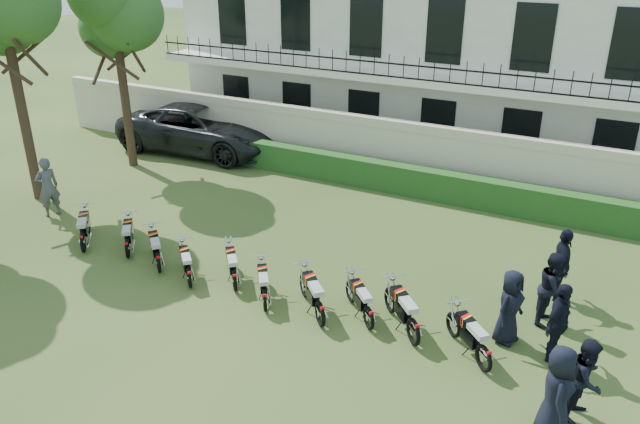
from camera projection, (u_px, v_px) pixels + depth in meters
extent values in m
plane|color=#2F491D|center=(258.00, 276.00, 16.38)|extent=(100.00, 100.00, 0.00)
cube|color=beige|center=(378.00, 153.00, 22.44)|extent=(30.00, 0.30, 2.00)
cube|color=beige|center=(379.00, 122.00, 21.97)|extent=(30.00, 0.35, 0.30)
cube|color=#214619|center=(395.00, 178.00, 21.57)|extent=(18.00, 0.60, 1.00)
cube|color=white|center=(436.00, 56.00, 26.26)|extent=(20.00, 8.00, 7.00)
cube|color=white|center=(395.00, 77.00, 22.47)|extent=(20.00, 1.40, 0.25)
cube|color=black|center=(389.00, 63.00, 21.70)|extent=(20.00, 0.05, 0.05)
cube|color=black|center=(388.00, 76.00, 21.88)|extent=(20.00, 0.05, 0.05)
cube|color=black|center=(237.00, 101.00, 27.01)|extent=(1.30, 0.12, 2.20)
cube|color=black|center=(232.00, 17.00, 25.58)|extent=(1.30, 0.12, 2.20)
cube|color=black|center=(297.00, 109.00, 25.74)|extent=(1.30, 0.12, 2.20)
cube|color=black|center=(296.00, 21.00, 24.31)|extent=(1.30, 0.12, 2.20)
cube|color=black|center=(364.00, 118.00, 24.46)|extent=(1.30, 0.12, 2.20)
cube|color=black|center=(366.00, 26.00, 23.03)|extent=(1.30, 0.12, 2.20)
cube|color=black|center=(437.00, 128.00, 23.19)|extent=(1.30, 0.12, 2.20)
cube|color=black|center=(445.00, 32.00, 21.76)|extent=(1.30, 0.12, 2.20)
cube|color=black|center=(519.00, 140.00, 21.91)|extent=(1.30, 0.12, 2.20)
cube|color=black|center=(533.00, 38.00, 20.48)|extent=(1.30, 0.12, 2.20)
cube|color=black|center=(612.00, 153.00, 20.64)|extent=(1.30, 0.12, 2.20)
cube|color=black|center=(634.00, 45.00, 19.21)|extent=(1.30, 0.12, 2.20)
cylinder|color=#473323|center=(23.00, 113.00, 20.01)|extent=(0.32, 0.32, 5.95)
sphere|color=#356227|center=(15.00, 1.00, 18.62)|extent=(2.60, 2.60, 2.60)
sphere|color=#356227|center=(0.00, 20.00, 19.36)|extent=(2.20, 2.20, 2.20)
cylinder|color=#473323|center=(125.00, 98.00, 23.17)|extent=(0.32, 0.32, 5.25)
sphere|color=#356227|center=(127.00, 14.00, 21.94)|extent=(2.60, 2.60, 2.60)
sphere|color=#356227|center=(110.00, 28.00, 22.66)|extent=(2.20, 2.20, 2.20)
torus|color=black|center=(81.00, 254.00, 16.89)|extent=(0.46, 0.51, 0.60)
torus|color=black|center=(86.00, 233.00, 18.03)|extent=(0.46, 0.51, 0.60)
cube|color=black|center=(82.00, 239.00, 17.36)|extent=(0.49, 0.53, 0.30)
cube|color=black|center=(82.00, 227.00, 17.45)|extent=(0.49, 0.50, 0.22)
cube|color=red|center=(81.00, 227.00, 17.45)|extent=(0.20, 0.27, 0.23)
cube|color=yellow|center=(81.00, 228.00, 17.39)|extent=(0.17, 0.26, 0.23)
cube|color=#BBBBBB|center=(79.00, 234.00, 17.00)|extent=(0.54, 0.56, 0.12)
cylinder|color=silver|center=(81.00, 213.00, 17.61)|extent=(0.47, 0.41, 0.03)
torus|color=black|center=(126.00, 260.00, 16.64)|extent=(0.41, 0.48, 0.56)
torus|color=black|center=(129.00, 240.00, 17.70)|extent=(0.41, 0.48, 0.56)
cube|color=black|center=(127.00, 246.00, 17.07)|extent=(0.44, 0.49, 0.27)
cube|color=black|center=(126.00, 234.00, 17.16)|extent=(0.44, 0.47, 0.20)
cube|color=red|center=(126.00, 234.00, 17.15)|extent=(0.19, 0.25, 0.21)
cube|color=yellow|center=(126.00, 235.00, 17.10)|extent=(0.17, 0.23, 0.21)
cube|color=#BBBBBB|center=(125.00, 241.00, 16.73)|extent=(0.49, 0.53, 0.11)
cylinder|color=silver|center=(126.00, 221.00, 17.31)|extent=(0.44, 0.37, 0.03)
torus|color=black|center=(161.00, 274.00, 15.90)|extent=(0.48, 0.45, 0.57)
torus|color=black|center=(156.00, 253.00, 16.94)|extent=(0.48, 0.45, 0.57)
cube|color=black|center=(158.00, 260.00, 16.32)|extent=(0.49, 0.47, 0.28)
cube|color=black|center=(156.00, 248.00, 16.40)|extent=(0.47, 0.46, 0.21)
cube|color=red|center=(156.00, 247.00, 16.40)|extent=(0.16, 0.26, 0.21)
cube|color=yellow|center=(156.00, 248.00, 16.35)|extent=(0.14, 0.25, 0.21)
cube|color=#BBBBBB|center=(158.00, 254.00, 15.99)|extent=(0.53, 0.51, 0.11)
cylinder|color=silver|center=(154.00, 233.00, 16.55)|extent=(0.40, 0.43, 0.03)
torus|color=black|center=(192.00, 290.00, 15.23)|extent=(0.44, 0.43, 0.54)
torus|color=black|center=(186.00, 268.00, 16.23)|extent=(0.44, 0.43, 0.54)
cube|color=black|center=(189.00, 275.00, 15.64)|extent=(0.46, 0.45, 0.26)
cube|color=black|center=(187.00, 263.00, 15.72)|extent=(0.44, 0.44, 0.19)
cube|color=red|center=(187.00, 263.00, 15.71)|extent=(0.16, 0.25, 0.20)
cube|color=yellow|center=(187.00, 264.00, 15.67)|extent=(0.14, 0.24, 0.20)
cube|color=#BBBBBB|center=(189.00, 270.00, 15.32)|extent=(0.50, 0.49, 0.11)
cylinder|color=silver|center=(185.00, 249.00, 15.85)|extent=(0.39, 0.40, 0.03)
torus|color=black|center=(237.00, 294.00, 15.06)|extent=(0.42, 0.47, 0.55)
torus|color=black|center=(232.00, 270.00, 16.11)|extent=(0.42, 0.47, 0.55)
cube|color=black|center=(234.00, 278.00, 15.49)|extent=(0.45, 0.49, 0.27)
cube|color=black|center=(233.00, 265.00, 15.57)|extent=(0.45, 0.46, 0.20)
cube|color=red|center=(233.00, 265.00, 15.57)|extent=(0.18, 0.25, 0.21)
cube|color=yellow|center=(233.00, 266.00, 15.52)|extent=(0.16, 0.24, 0.21)
cube|color=#BBBBBB|center=(235.00, 273.00, 15.15)|extent=(0.49, 0.52, 0.11)
cylinder|color=silver|center=(231.00, 250.00, 15.72)|extent=(0.43, 0.38, 0.03)
torus|color=black|center=(266.00, 315.00, 14.22)|extent=(0.39, 0.49, 0.55)
torus|color=black|center=(263.00, 289.00, 15.28)|extent=(0.39, 0.49, 0.55)
cube|color=black|center=(265.00, 298.00, 14.65)|extent=(0.42, 0.50, 0.27)
cube|color=black|center=(264.00, 284.00, 14.74)|extent=(0.43, 0.47, 0.20)
cube|color=red|center=(264.00, 284.00, 14.74)|extent=(0.20, 0.24, 0.21)
cube|color=yellow|center=(264.00, 285.00, 14.69)|extent=(0.17, 0.23, 0.21)
cube|color=#BBBBBB|center=(265.00, 293.00, 14.32)|extent=(0.47, 0.53, 0.11)
cylinder|color=silver|center=(263.00, 268.00, 14.89)|extent=(0.45, 0.34, 0.03)
torus|color=black|center=(329.00, 331.00, 13.59)|extent=(0.50, 0.50, 0.62)
torus|color=black|center=(312.00, 300.00, 14.74)|extent=(0.50, 0.50, 0.62)
cube|color=black|center=(321.00, 310.00, 14.06)|extent=(0.52, 0.52, 0.30)
cube|color=black|center=(318.00, 295.00, 14.15)|extent=(0.51, 0.51, 0.22)
cube|color=red|center=(318.00, 294.00, 14.15)|extent=(0.19, 0.28, 0.23)
cube|color=yellow|center=(319.00, 296.00, 14.09)|extent=(0.16, 0.27, 0.23)
cube|color=#BBBBBB|center=(324.00, 305.00, 13.69)|extent=(0.57, 0.57, 0.12)
cylinder|color=silver|center=(314.00, 276.00, 14.31)|extent=(0.45, 0.45, 0.03)
torus|color=black|center=(379.00, 334.00, 13.55)|extent=(0.46, 0.45, 0.56)
torus|color=black|center=(359.00, 305.00, 14.59)|extent=(0.46, 0.45, 0.56)
cube|color=black|center=(370.00, 315.00, 13.97)|extent=(0.47, 0.47, 0.28)
cube|color=black|center=(367.00, 301.00, 14.06)|extent=(0.46, 0.46, 0.20)
cube|color=red|center=(367.00, 300.00, 14.05)|extent=(0.17, 0.26, 0.21)
cube|color=yellow|center=(367.00, 301.00, 14.00)|extent=(0.15, 0.24, 0.21)
cube|color=#BBBBBB|center=(374.00, 310.00, 13.64)|extent=(0.51, 0.51, 0.11)
cylinder|color=silver|center=(362.00, 284.00, 14.20)|extent=(0.41, 0.41, 0.03)
torus|color=black|center=(426.00, 351.00, 12.93)|extent=(0.50, 0.52, 0.63)
torus|color=black|center=(401.00, 316.00, 14.11)|extent=(0.50, 0.52, 0.63)
cube|color=black|center=(415.00, 328.00, 13.41)|extent=(0.53, 0.54, 0.31)
cube|color=black|center=(411.00, 311.00, 13.51)|extent=(0.51, 0.52, 0.23)
cube|color=red|center=(411.00, 311.00, 13.50)|extent=(0.20, 0.29, 0.24)
cube|color=yellow|center=(412.00, 313.00, 13.45)|extent=(0.17, 0.27, 0.24)
cube|color=#BBBBBB|center=(421.00, 323.00, 13.04)|extent=(0.57, 0.58, 0.12)
cylinder|color=silver|center=(406.00, 292.00, 13.67)|extent=(0.47, 0.45, 0.03)
torus|color=black|center=(501.00, 378.00, 12.17)|extent=(0.48, 0.47, 0.59)
torus|color=black|center=(468.00, 342.00, 13.26)|extent=(0.48, 0.47, 0.59)
cube|color=black|center=(485.00, 355.00, 12.61)|extent=(0.50, 0.50, 0.29)
cube|color=black|center=(481.00, 338.00, 12.70)|extent=(0.48, 0.48, 0.21)
cube|color=red|center=(481.00, 338.00, 12.70)|extent=(0.18, 0.27, 0.22)
cube|color=yellow|center=(483.00, 339.00, 12.64)|extent=(0.15, 0.26, 0.22)
cube|color=#BBBBBB|center=(494.00, 350.00, 12.26)|extent=(0.54, 0.54, 0.12)
cylinder|color=silver|center=(475.00, 318.00, 12.85)|extent=(0.43, 0.43, 0.03)
imported|color=black|center=(202.00, 128.00, 25.43)|extent=(7.11, 3.65, 1.92)
imported|color=#55555A|center=(48.00, 187.00, 19.54)|extent=(0.66, 0.81, 1.92)
imported|color=black|center=(557.00, 392.00, 10.86)|extent=(0.76, 1.00, 1.84)
imported|color=black|center=(587.00, 379.00, 11.32)|extent=(0.80, 0.94, 1.67)
imported|color=black|center=(558.00, 323.00, 12.79)|extent=(0.69, 1.15, 1.83)
imported|color=black|center=(510.00, 307.00, 13.45)|extent=(0.76, 0.96, 1.73)
imported|color=black|center=(553.00, 288.00, 14.11)|extent=(0.75, 0.92, 1.77)
imported|color=black|center=(562.00, 265.00, 15.00)|extent=(0.77, 1.18, 1.87)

